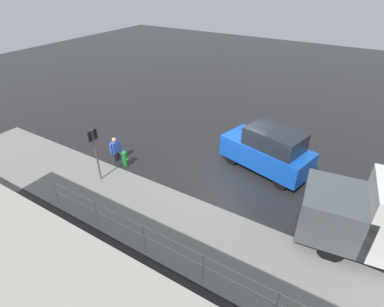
{
  "coord_description": "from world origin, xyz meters",
  "views": [
    {
      "loc": [
        -4.54,
        10.44,
        7.74
      ],
      "look_at": [
        1.24,
        1.0,
        0.9
      ],
      "focal_mm": 28.0,
      "sensor_mm": 36.0,
      "label": 1
    }
  ],
  "objects_px": {
    "fire_hydrant": "(125,158)",
    "pedestrian": "(115,148)",
    "sign_post": "(95,148)",
    "moving_hatchback": "(268,150)"
  },
  "relations": [
    {
      "from": "fire_hydrant",
      "to": "pedestrian",
      "type": "bearing_deg",
      "value": -10.45
    },
    {
      "from": "pedestrian",
      "to": "sign_post",
      "type": "distance_m",
      "value": 1.79
    },
    {
      "from": "moving_hatchback",
      "to": "fire_hydrant",
      "type": "height_order",
      "value": "moving_hatchback"
    },
    {
      "from": "fire_hydrant",
      "to": "sign_post",
      "type": "height_order",
      "value": "sign_post"
    },
    {
      "from": "moving_hatchback",
      "to": "sign_post",
      "type": "distance_m",
      "value": 7.3
    },
    {
      "from": "sign_post",
      "to": "moving_hatchback",
      "type": "bearing_deg",
      "value": -142.61
    },
    {
      "from": "pedestrian",
      "to": "sign_post",
      "type": "height_order",
      "value": "sign_post"
    },
    {
      "from": "fire_hydrant",
      "to": "sign_post",
      "type": "distance_m",
      "value": 1.81
    },
    {
      "from": "moving_hatchback",
      "to": "fire_hydrant",
      "type": "xyz_separation_m",
      "value": [
        5.59,
        3.06,
        -0.63
      ]
    },
    {
      "from": "fire_hydrant",
      "to": "pedestrian",
      "type": "distance_m",
      "value": 0.73
    }
  ]
}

